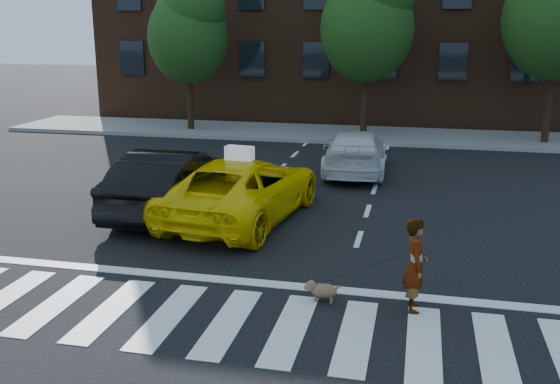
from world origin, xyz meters
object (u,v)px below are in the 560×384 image
(tree_left, at_px, (188,27))
(tree_right, at_px, (560,4))
(woman, at_px, (416,265))
(white_suv, at_px, (356,152))
(dog, at_px, (321,290))
(black_sedan, at_px, (171,181))
(tree_mid, at_px, (368,17))
(taxi, at_px, (242,189))

(tree_left, distance_m, tree_right, 14.52)
(tree_right, bearing_deg, tree_left, 180.00)
(tree_right, bearing_deg, woman, -106.51)
(white_suv, bearing_deg, tree_right, -140.33)
(dog, bearing_deg, tree_right, 66.15)
(woman, bearing_deg, tree_left, 26.26)
(tree_right, distance_m, white_suv, 10.22)
(woman, distance_m, dog, 1.63)
(black_sedan, height_order, dog, black_sedan)
(tree_left, height_order, dog, tree_left)
(tree_left, bearing_deg, tree_right, -0.00)
(tree_right, xyz_separation_m, black_sedan, (-10.69, -11.53, -4.47))
(black_sedan, height_order, white_suv, black_sedan)
(tree_mid, xyz_separation_m, black_sedan, (-3.69, -11.53, -4.06))
(tree_right, relative_size, dog, 12.36)
(tree_mid, height_order, dog, tree_mid)
(taxi, bearing_deg, black_sedan, 2.58)
(white_suv, relative_size, dog, 7.43)
(tree_right, height_order, black_sedan, tree_right)
(tree_mid, distance_m, dog, 16.58)
(tree_left, height_order, woman, tree_left)
(white_suv, bearing_deg, taxi, 65.88)
(tree_right, distance_m, dog, 17.81)
(white_suv, relative_size, woman, 2.96)
(tree_right, xyz_separation_m, white_suv, (-6.70, -6.20, -4.59))
(taxi, height_order, woman, woman)
(tree_mid, height_order, tree_right, tree_right)
(tree_left, height_order, taxi, tree_left)
(tree_mid, distance_m, black_sedan, 12.77)
(white_suv, height_order, dog, white_suv)
(white_suv, bearing_deg, dog, 89.66)
(tree_right, bearing_deg, black_sedan, -132.83)
(tree_mid, height_order, black_sedan, tree_mid)
(tree_left, bearing_deg, taxi, -64.07)
(taxi, distance_m, woman, 5.88)
(taxi, bearing_deg, tree_mid, -91.31)
(tree_mid, bearing_deg, dog, -87.25)
(tree_left, bearing_deg, dog, -62.54)
(dog, bearing_deg, white_suv, 90.32)
(woman, bearing_deg, tree_right, -21.87)
(taxi, distance_m, dog, 4.96)
(woman, bearing_deg, white_suv, 6.24)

